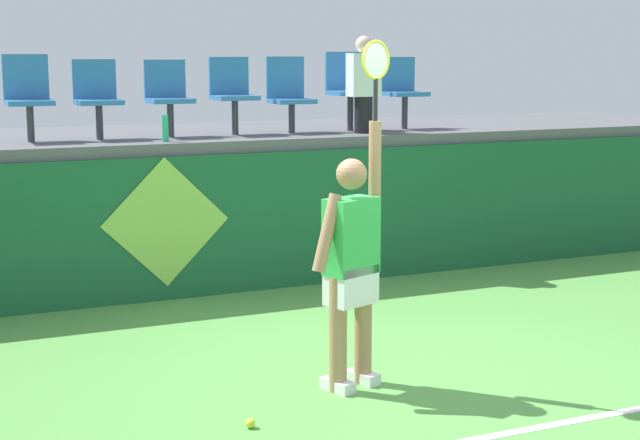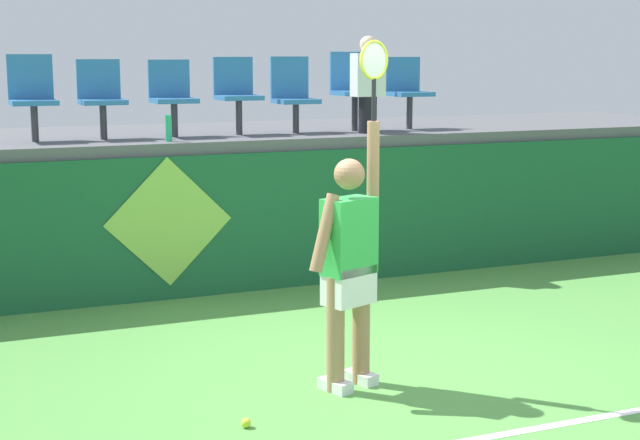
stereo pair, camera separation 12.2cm
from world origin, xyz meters
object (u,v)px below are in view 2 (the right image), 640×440
Objects in this scene: stadium_chair_4 at (293,92)px; spectator_0 at (368,83)px; stadium_chair_3 at (236,91)px; water_bottle at (168,128)px; tennis_player at (349,261)px; stadium_chair_2 at (172,94)px; tennis_ball at (246,423)px; stadium_chair_1 at (101,95)px; stadium_chair_6 at (407,88)px; stadium_chair_5 at (352,86)px; stadium_chair_0 at (32,94)px.

spectator_0 is at bearing -30.10° from stadium_chair_4.
water_bottle is at bearing -147.85° from stadium_chair_3.
spectator_0 reaches higher than stadium_chair_3.
stadium_chair_2 is at bearing 94.21° from tennis_player.
stadium_chair_4 reaches higher than tennis_ball.
spectator_0 is (0.71, -0.41, 0.10)m from stadium_chair_4.
spectator_0 is at bearing 54.92° from tennis_ball.
stadium_chair_6 reaches higher than stadium_chair_1.
stadium_chair_4 is 1.01× the size of stadium_chair_6.
water_bottle is at bearing -165.97° from stadium_chair_5.
stadium_chair_3 is (2.11, -0.00, -0.00)m from stadium_chair_0.
stadium_chair_5 is 0.41m from spectator_0.
stadium_chair_0 reaches higher than stadium_chair_3.
spectator_0 reaches higher than tennis_ball.
tennis_player reaches higher than tennis_ball.
stadium_chair_4 is (1.55, 0.57, 0.31)m from water_bottle.
stadium_chair_5 is at bearing 14.03° from water_bottle.
stadium_chair_3 reaches higher than stadium_chair_1.
tennis_player is at bearing -85.79° from stadium_chair_2.
tennis_player is at bearing -66.26° from stadium_chair_0.
water_bottle reaches higher than tennis_ball.
water_bottle is 1.39m from stadium_chair_0.
spectator_0 reaches higher than stadium_chair_2.
tennis_player is 3.03× the size of stadium_chair_6.
tennis_player is at bearing -96.31° from stadium_chair_3.
spectator_0 reaches higher than water_bottle.
stadium_chair_3 reaches higher than stadium_chair_6.
tennis_ball is 0.08× the size of stadium_chair_6.
water_bottle is 0.30× the size of stadium_chair_5.
stadium_chair_3 is 1.00× the size of stadium_chair_4.
tennis_player reaches higher than stadium_chair_2.
stadium_chair_2 is (-0.28, 3.84, 1.04)m from tennis_player.
stadium_chair_1 is at bearing 90.98° from tennis_ball.
stadium_chair_3 is 1.43m from spectator_0.
stadium_chair_5 is at bearing -0.35° from stadium_chair_4.
spectator_0 is (3.48, -0.41, 0.07)m from stadium_chair_0.
stadium_chair_2 is 1.36m from stadium_chair_4.
stadium_chair_5 reaches higher than water_bottle.
tennis_ball is (-0.94, -0.46, -0.91)m from tennis_player.
stadium_chair_2 is 2.11m from spectator_0.
stadium_chair_4 is at bearing 0.31° from stadium_chair_2.
tennis_player is at bearing -105.66° from stadium_chair_4.
stadium_chair_0 is 2.11m from stadium_chair_3.
spectator_0 reaches higher than stadium_chair_6.
stadium_chair_3 reaches higher than stadium_chair_2.
tennis_player is 4.69m from stadium_chair_6.
tennis_ball is 4.92m from stadium_chair_3.
tennis_ball is 4.79m from stadium_chair_0.
stadium_chair_1 is at bearing 180.00° from stadium_chair_3.
tennis_player reaches higher than stadium_chair_1.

